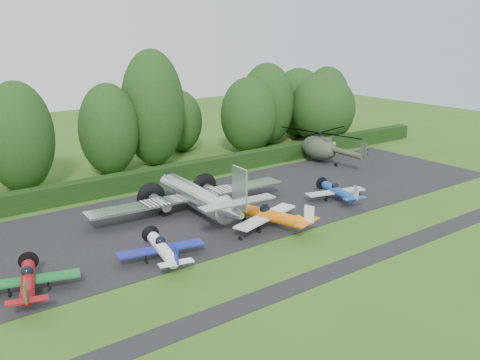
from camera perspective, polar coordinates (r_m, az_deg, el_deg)
ground at (r=43.51m, az=3.30°, el=-7.23°), size 160.00×160.00×0.00m
apron at (r=51.00m, az=-3.95°, el=-3.62°), size 70.00×18.00×0.01m
taxiway_verge at (r=39.56m, az=8.99°, el=-9.93°), size 70.00×2.00×0.00m
hedgerow at (r=60.08m, az=-9.68°, el=-0.71°), size 90.00×1.60×2.00m
transport_plane at (r=50.23m, az=-4.61°, el=-1.77°), size 20.31×15.57×6.51m
light_plane_red at (r=38.49m, az=-21.71°, el=-9.98°), size 6.67×7.02×2.56m
light_plane_white at (r=40.98m, az=-8.26°, el=-7.29°), size 6.70×7.05×2.58m
light_plane_orange at (r=46.92m, az=3.30°, el=-3.81°), size 7.74×8.14×2.97m
light_plane_blue at (r=55.08m, az=10.39°, el=-1.21°), size 6.42×6.75×2.47m
helicopter at (r=70.37m, az=8.49°, el=3.63°), size 12.20×14.29×3.93m
sign_board at (r=73.68m, az=9.22°, el=3.45°), size 3.18×0.12×1.79m
tree_0 at (r=60.88m, az=-22.54°, el=4.23°), size 7.30×7.30×11.85m
tree_1 at (r=90.74m, az=9.20°, el=8.51°), size 7.57×7.57×10.72m
tree_2 at (r=74.26m, az=0.94°, el=6.92°), size 7.82×7.82×10.48m
tree_4 at (r=86.06m, az=6.25°, el=8.23°), size 8.92×8.92×10.77m
tree_6 at (r=75.38m, az=-6.41°, el=6.24°), size 6.14×6.14×8.62m
tree_7 at (r=64.95m, az=-13.84°, el=5.26°), size 7.03×7.03×10.88m
tree_9 at (r=67.87m, az=-9.30°, el=7.55°), size 7.90×7.90×14.54m
tree_10 at (r=79.63m, az=2.89°, el=8.09°), size 8.05×8.05×12.00m
tree_11 at (r=81.66m, az=8.78°, el=7.54°), size 9.80×9.80×10.33m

